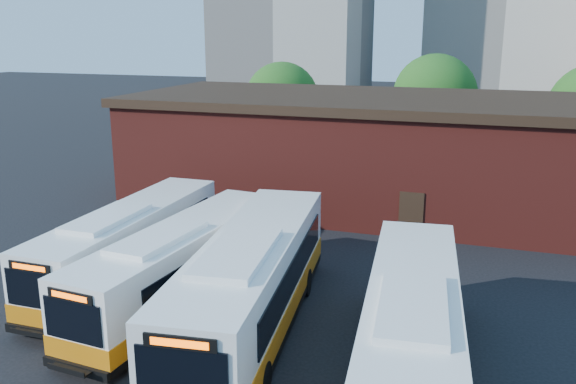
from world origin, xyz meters
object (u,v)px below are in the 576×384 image
(bus_west, at_px, (130,247))
(bus_midwest, at_px, (182,268))
(bus_mideast, at_px, (252,289))
(bus_east, at_px, (411,340))

(bus_west, bearing_deg, bus_midwest, -24.50)
(bus_mideast, bearing_deg, bus_midwest, 152.27)
(bus_mideast, bearing_deg, bus_west, 150.45)
(bus_west, xyz_separation_m, bus_east, (12.04, -4.35, 0.08))
(bus_west, distance_m, bus_midwest, 3.51)
(bus_midwest, bearing_deg, bus_west, 160.59)
(bus_west, bearing_deg, bus_east, -19.91)
(bus_midwest, relative_size, bus_mideast, 0.89)
(bus_west, relative_size, bus_east, 0.94)
(bus_west, height_order, bus_midwest, bus_midwest)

